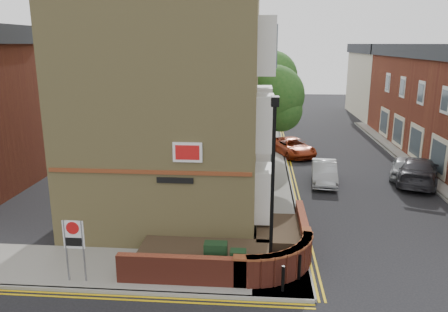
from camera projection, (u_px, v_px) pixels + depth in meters
ground at (221, 298)px, 14.16m from camera, size 120.00×120.00×0.00m
pavement_corner at (129, 269)px, 15.87m from camera, size 13.00×3.00×0.12m
pavement_main at (271, 165)px, 29.43m from camera, size 2.00×32.00×0.12m
kerb_side at (116, 292)px, 14.42m from camera, size 13.00×0.15×0.12m
kerb_main_near at (286, 166)px, 29.35m from camera, size 0.15×32.00×0.12m
kerb_main_far at (425, 182)px, 25.82m from camera, size 0.15×40.00×0.12m
yellow_lines_side at (113, 297)px, 14.19m from camera, size 13.00×0.28×0.01m
yellow_lines_main at (290, 166)px, 29.34m from camera, size 0.28×32.00×0.01m
corner_building at (176, 83)px, 20.55m from camera, size 8.95×10.40×13.60m
garden_wall at (227, 261)px, 16.57m from camera, size 6.80×6.00×1.20m
lamppost at (272, 190)px, 14.36m from camera, size 0.25×0.50×6.30m
utility_cabinet_large at (216, 259)px, 15.26m from camera, size 0.80×0.45×1.20m
utility_cabinet_small at (238, 265)px, 14.92m from camera, size 0.55×0.40×1.10m
bollard_near at (283, 279)px, 14.24m from camera, size 0.11×0.11×0.90m
bollard_far at (299, 267)px, 14.97m from camera, size 0.11×0.11×0.90m
zone_sign at (74, 240)px, 14.62m from camera, size 0.72×0.07×2.20m
far_terrace_cream at (380, 80)px, 48.67m from camera, size 5.40×12.40×8.00m
tree_near at (274, 100)px, 26.38m from camera, size 3.64×3.65×6.70m
tree_mid at (271, 81)px, 33.98m from camera, size 4.03×4.03×7.42m
tree_far at (269, 77)px, 41.77m from camera, size 3.81×3.81×7.00m
traffic_light_assembly at (274, 107)px, 37.40m from camera, size 0.20×0.16×4.20m
silver_car_near at (324, 172)px, 25.69m from camera, size 1.76×4.10×1.32m
red_car_main at (292, 147)px, 32.16m from camera, size 3.74×5.06×1.28m
grey_car_far at (418, 171)px, 25.66m from camera, size 3.92×5.75×1.55m
silver_car_far at (405, 167)px, 26.70m from camera, size 2.86×4.37×1.38m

